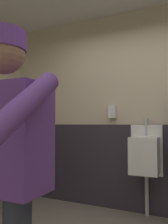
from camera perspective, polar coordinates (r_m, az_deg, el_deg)
wall_back at (r=3.18m, az=15.83°, el=0.75°), size 4.89×0.12×2.73m
wainscot_band_back at (r=3.16m, az=15.81°, el=-13.55°), size 4.29×0.03×1.15m
urinal_left at (r=2.99m, az=15.00°, el=-10.27°), size 0.40×0.34×1.24m
person at (r=1.27m, az=-20.19°, el=-10.83°), size 0.72×0.60×1.65m
soap_dispenser at (r=3.20m, az=7.05°, el=0.09°), size 0.10×0.07×0.18m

